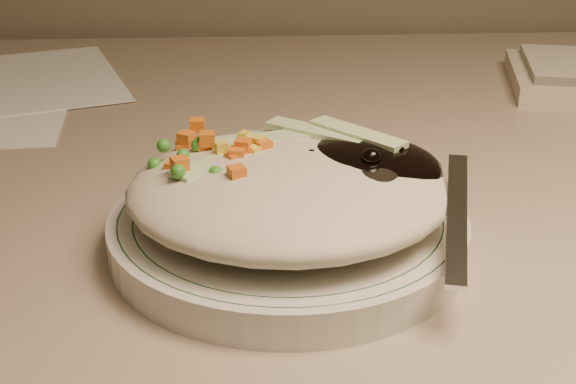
{
  "coord_description": "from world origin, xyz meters",
  "views": [
    {
      "loc": [
        -0.13,
        0.77,
        0.98
      ],
      "look_at": [
        -0.11,
        1.2,
        0.78
      ],
      "focal_mm": 50.0,
      "sensor_mm": 36.0,
      "label": 1
    }
  ],
  "objects": [
    {
      "name": "desk",
      "position": [
        0.0,
        1.38,
        0.54
      ],
      "size": [
        1.4,
        0.7,
        0.74
      ],
      "color": "gray",
      "rests_on": "ground"
    },
    {
      "name": "plate",
      "position": [
        -0.11,
        1.2,
        0.75
      ],
      "size": [
        0.22,
        0.22,
        0.02
      ],
      "primitive_type": "cylinder",
      "color": "silver",
      "rests_on": "desk"
    },
    {
      "name": "plate_rim",
      "position": [
        -0.11,
        1.2,
        0.76
      ],
      "size": [
        0.21,
        0.21,
        0.0
      ],
      "color": "#144723",
      "rests_on": "plate"
    },
    {
      "name": "meal",
      "position": [
        -0.1,
        1.2,
        0.78
      ],
      "size": [
        0.2,
        0.19,
        0.05
      ],
      "color": "#BDB399",
      "rests_on": "plate"
    }
  ]
}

